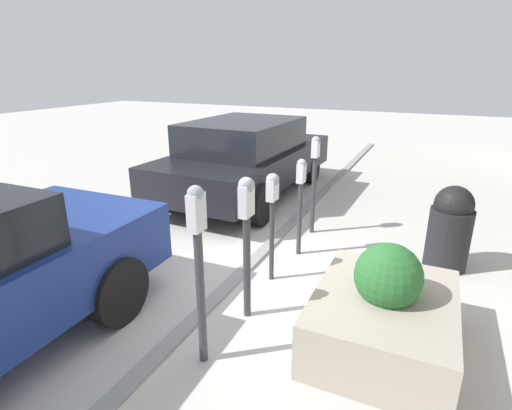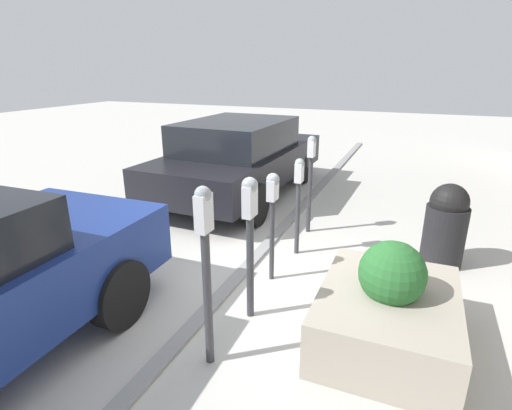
% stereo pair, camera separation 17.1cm
% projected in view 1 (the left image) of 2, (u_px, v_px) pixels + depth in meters
% --- Properties ---
extents(ground_plane, '(40.00, 40.00, 0.00)m').
position_uv_depth(ground_plane, '(248.00, 274.00, 4.94)').
color(ground_plane, beige).
extents(curb_strip, '(19.00, 0.16, 0.04)m').
position_uv_depth(curb_strip, '(243.00, 271.00, 4.97)').
color(curb_strip, gray).
rests_on(curb_strip, ground_plane).
extents(parking_meter_nearest, '(0.15, 0.13, 1.59)m').
position_uv_depth(parking_meter_nearest, '(199.00, 254.00, 3.17)').
color(parking_meter_nearest, '#38383D').
rests_on(parking_meter_nearest, ground_plane).
extents(parking_meter_second, '(0.18, 0.16, 1.48)m').
position_uv_depth(parking_meter_second, '(247.00, 225.00, 3.81)').
color(parking_meter_second, '#38383D').
rests_on(parking_meter_second, ground_plane).
extents(parking_meter_middle, '(0.18, 0.15, 1.32)m').
position_uv_depth(parking_meter_middle, '(272.00, 203.00, 4.52)').
color(parking_meter_middle, '#38383D').
rests_on(parking_meter_middle, ground_plane).
extents(parking_meter_fourth, '(0.14, 0.12, 1.33)m').
position_uv_depth(parking_meter_fourth, '(301.00, 192.00, 5.19)').
color(parking_meter_fourth, '#38383D').
rests_on(parking_meter_fourth, ground_plane).
extents(parking_meter_farthest, '(0.15, 0.13, 1.49)m').
position_uv_depth(parking_meter_farthest, '(315.00, 171.00, 5.88)').
color(parking_meter_farthest, '#38383D').
rests_on(parking_meter_farthest, ground_plane).
extents(planter_box, '(1.52, 1.20, 1.01)m').
position_uv_depth(planter_box, '(384.00, 313.00, 3.58)').
color(planter_box, '#A39989').
rests_on(planter_box, ground_plane).
extents(parked_car_middle, '(4.47, 2.03, 1.49)m').
position_uv_depth(parked_car_middle, '(246.00, 156.00, 7.72)').
color(parked_car_middle, black).
rests_on(parked_car_middle, ground_plane).
extents(trash_bin, '(0.51, 0.51, 1.07)m').
position_uv_depth(trash_bin, '(450.00, 228.00, 4.95)').
color(trash_bin, black).
rests_on(trash_bin, ground_plane).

